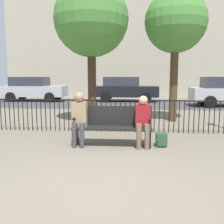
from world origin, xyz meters
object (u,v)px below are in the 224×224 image
(seated_person_1, at_px, (143,119))
(parked_car_0, at_px, (125,89))
(park_bench, at_px, (112,124))
(backpack, at_px, (161,140))
(parked_car_1, at_px, (33,89))
(tree_0, at_px, (176,23))
(tree_1, at_px, (91,20))
(seated_person_0, at_px, (79,116))

(seated_person_1, bearing_deg, parked_car_0, 93.99)
(park_bench, xyz_separation_m, backpack, (1.14, -0.03, -0.35))
(park_bench, bearing_deg, parked_car_0, 90.34)
(backpack, relative_size, parked_car_1, 0.07)
(tree_0, distance_m, parked_car_1, 11.26)
(seated_person_1, height_order, tree_0, tree_0)
(tree_1, xyz_separation_m, parked_car_1, (-5.29, 7.70, -2.68))
(park_bench, distance_m, backpack, 1.20)
(seated_person_1, xyz_separation_m, parked_car_1, (-6.97, 10.84, 0.18))
(parked_car_1, bearing_deg, tree_1, -55.52)
(seated_person_1, height_order, parked_car_1, parked_car_1)
(seated_person_1, distance_m, tree_0, 4.72)
(parked_car_1, bearing_deg, seated_person_1, -57.28)
(tree_0, distance_m, parked_car_0, 8.21)
(tree_1, bearing_deg, parked_car_1, 124.48)
(park_bench, bearing_deg, seated_person_1, -10.47)
(seated_person_1, relative_size, tree_0, 0.26)
(backpack, relative_size, tree_0, 0.07)
(park_bench, distance_m, seated_person_1, 0.74)
(seated_person_0, xyz_separation_m, parked_car_0, (0.69, 11.09, 0.14))
(tree_1, distance_m, parked_car_0, 8.44)
(tree_1, distance_m, parked_car_1, 9.72)
(park_bench, xyz_separation_m, parked_car_0, (-0.07, 10.96, 0.35))
(seated_person_0, distance_m, tree_1, 4.22)
(seated_person_1, height_order, parked_car_0, parked_car_0)
(park_bench, distance_m, parked_car_0, 10.97)
(seated_person_1, distance_m, tree_1, 4.57)
(seated_person_1, xyz_separation_m, backpack, (0.44, 0.10, -0.51))
(seated_person_1, relative_size, parked_car_0, 0.28)
(seated_person_0, xyz_separation_m, tree_1, (-0.21, 3.14, 2.82))
(park_bench, height_order, backpack, park_bench)
(seated_person_0, relative_size, backpack, 4.10)
(park_bench, bearing_deg, backpack, -1.53)
(backpack, distance_m, tree_0, 4.88)
(seated_person_1, distance_m, parked_car_0, 11.12)
(seated_person_0, height_order, seated_person_1, seated_person_0)
(parked_car_0, bearing_deg, parked_car_1, -177.64)
(park_bench, xyz_separation_m, seated_person_0, (-0.76, -0.13, 0.21))
(seated_person_0, distance_m, parked_car_0, 11.11)
(park_bench, height_order, seated_person_1, seated_person_1)
(park_bench, xyz_separation_m, tree_0, (1.93, 3.45, 2.98))
(park_bench, height_order, parked_car_0, parked_car_0)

